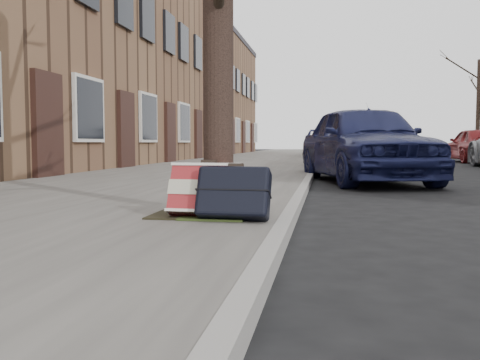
% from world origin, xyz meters
% --- Properties ---
extents(ground, '(120.00, 120.00, 0.00)m').
position_xyz_m(ground, '(0.00, 0.00, 0.00)').
color(ground, black).
rests_on(ground, ground).
extents(near_sidewalk, '(5.00, 70.00, 0.12)m').
position_xyz_m(near_sidewalk, '(-3.70, 15.00, 0.06)').
color(near_sidewalk, slate).
rests_on(near_sidewalk, ground).
extents(house_near, '(6.80, 40.00, 7.00)m').
position_xyz_m(house_near, '(-9.60, 16.00, 3.50)').
color(house_near, brown).
rests_on(house_near, ground).
extents(dirt_patch, '(0.85, 0.85, 0.02)m').
position_xyz_m(dirt_patch, '(-2.00, 1.20, 0.13)').
color(dirt_patch, black).
rests_on(dirt_patch, near_sidewalk).
extents(suitcase_red, '(0.62, 0.37, 0.46)m').
position_xyz_m(suitcase_red, '(-1.92, 0.95, 0.35)').
color(suitcase_red, maroon).
rests_on(suitcase_red, near_sidewalk).
extents(suitcase_navy, '(0.61, 0.37, 0.47)m').
position_xyz_m(suitcase_navy, '(-1.66, 0.85, 0.35)').
color(suitcase_navy, black).
rests_on(suitcase_navy, near_sidewalk).
extents(car_near_front, '(2.82, 4.76, 1.52)m').
position_xyz_m(car_near_front, '(-0.20, 7.08, 0.76)').
color(car_near_front, '#1A1E4E').
rests_on(car_near_front, ground).
extents(car_near_mid, '(2.37, 4.32, 1.35)m').
position_xyz_m(car_near_mid, '(-0.36, 12.78, 0.67)').
color(car_near_mid, '#979A9E').
rests_on(car_near_mid, ground).
extents(car_near_back, '(3.48, 5.77, 1.50)m').
position_xyz_m(car_near_back, '(-0.32, 21.63, 0.75)').
color(car_near_back, '#3B3B40').
rests_on(car_near_back, ground).
extents(car_far_back, '(1.83, 4.06, 1.35)m').
position_xyz_m(car_far_back, '(4.70, 18.32, 0.68)').
color(car_far_back, maroon).
rests_on(car_far_back, ground).
extents(tree_far_c, '(0.23, 0.23, 5.15)m').
position_xyz_m(tree_far_c, '(7.20, 27.58, 2.69)').
color(tree_far_c, black).
rests_on(tree_far_c, far_sidewalk).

